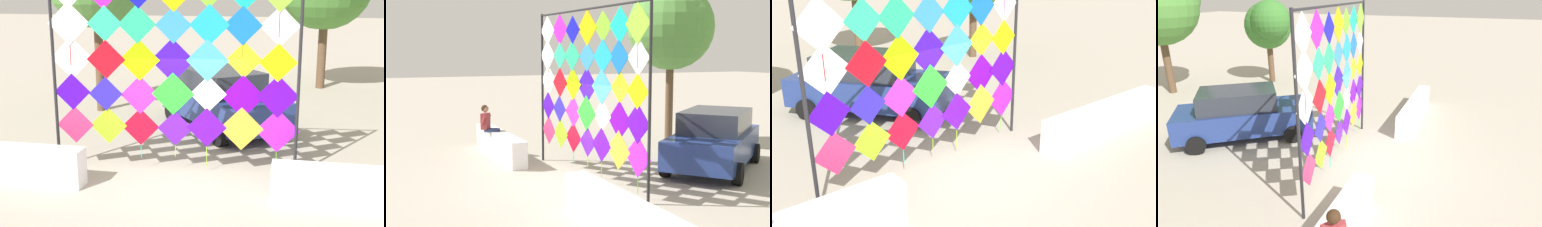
{
  "view_description": "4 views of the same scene",
  "coord_description": "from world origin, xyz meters",
  "views": [
    {
      "loc": [
        2.27,
        -9.59,
        4.0
      ],
      "look_at": [
        0.29,
        0.07,
        1.56
      ],
      "focal_mm": 48.57,
      "sensor_mm": 36.0,
      "label": 1
    },
    {
      "loc": [
        11.34,
        -4.55,
        3.28
      ],
      "look_at": [
        -0.32,
        0.75,
        1.74
      ],
      "focal_mm": 46.72,
      "sensor_mm": 36.0,
      "label": 2
    },
    {
      "loc": [
        -5.02,
        -5.9,
        4.31
      ],
      "look_at": [
        -0.04,
        0.24,
        1.32
      ],
      "focal_mm": 40.45,
      "sensor_mm": 36.0,
      "label": 3
    },
    {
      "loc": [
        -8.11,
        -2.43,
        4.72
      ],
      "look_at": [
        -0.45,
        0.61,
        1.64
      ],
      "focal_mm": 30.72,
      "sensor_mm": 36.0,
      "label": 4
    }
  ],
  "objects": [
    {
      "name": "kite_display_rack",
      "position": [
        -0.27,
        0.99,
        2.55
      ],
      "size": [
        5.37,
        0.57,
        4.45
      ],
      "color": "#232328",
      "rests_on": "ground"
    },
    {
      "name": "ground",
      "position": [
        0.0,
        0.0,
        0.0
      ],
      "size": [
        120.0,
        120.0,
        0.0
      ],
      "primitive_type": "plane",
      "color": "#ADA393"
    },
    {
      "name": "parked_car",
      "position": [
        0.21,
        4.76,
        0.85
      ],
      "size": [
        4.15,
        4.56,
        1.68
      ],
      "color": "navy",
      "rests_on": "ground"
    }
  ]
}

